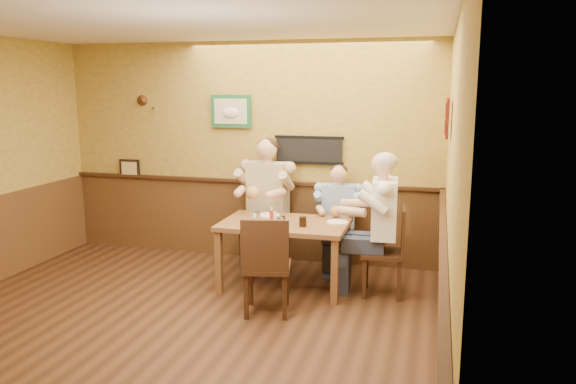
% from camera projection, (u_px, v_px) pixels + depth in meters
% --- Properties ---
extents(room, '(5.02, 5.03, 2.81)m').
position_uv_depth(room, '(175.00, 149.00, 4.97)').
color(room, '#341D0F').
rests_on(room, ground).
extents(dining_table, '(1.40, 0.90, 0.75)m').
position_uv_depth(dining_table, '(285.00, 230.00, 6.26)').
color(dining_table, brown).
rests_on(dining_table, ground).
extents(chair_back_left, '(0.50, 0.50, 1.01)m').
position_uv_depth(chair_back_left, '(268.00, 225.00, 7.09)').
color(chair_back_left, '#3D2313').
rests_on(chair_back_left, ground).
extents(chair_back_right, '(0.42, 0.42, 0.82)m').
position_uv_depth(chair_back_right, '(338.00, 237.00, 6.90)').
color(chair_back_right, '#3D2313').
rests_on(chair_back_right, ground).
extents(chair_right_end, '(0.48, 0.48, 0.98)m').
position_uv_depth(chair_right_end, '(383.00, 251.00, 6.05)').
color(chair_right_end, '#3D2313').
rests_on(chair_right_end, ground).
extents(chair_near_side, '(0.55, 0.55, 1.00)m').
position_uv_depth(chair_near_side, '(267.00, 264.00, 5.56)').
color(chair_near_side, '#3D2313').
rests_on(chair_near_side, ground).
extents(diner_tan_shirt, '(0.72, 0.72, 1.44)m').
position_uv_depth(diner_tan_shirt, '(268.00, 209.00, 7.05)').
color(diner_tan_shirt, beige).
rests_on(diner_tan_shirt, ground).
extents(diner_blue_polo, '(0.60, 0.60, 1.18)m').
position_uv_depth(diner_blue_polo, '(338.00, 223.00, 6.86)').
color(diner_blue_polo, '#8AA9D0').
rests_on(diner_blue_polo, ground).
extents(diner_white_elder, '(0.69, 0.69, 1.40)m').
position_uv_depth(diner_white_elder, '(384.00, 232.00, 6.01)').
color(diner_white_elder, white).
rests_on(diner_white_elder, ground).
extents(water_glass_left, '(0.11, 0.11, 0.13)m').
position_uv_depth(water_glass_left, '(256.00, 218.00, 6.14)').
color(water_glass_left, white).
rests_on(water_glass_left, dining_table).
extents(water_glass_mid, '(0.09, 0.09, 0.11)m').
position_uv_depth(water_glass_mid, '(280.00, 222.00, 6.00)').
color(water_glass_mid, silver).
rests_on(water_glass_mid, dining_table).
extents(cola_tumbler, '(0.10, 0.10, 0.11)m').
position_uv_depth(cola_tumbler, '(303.00, 222.00, 6.03)').
color(cola_tumbler, black).
rests_on(cola_tumbler, dining_table).
extents(hot_sauce_bottle, '(0.05, 0.05, 0.17)m').
position_uv_depth(hot_sauce_bottle, '(271.00, 216.00, 6.15)').
color(hot_sauce_bottle, '#B82E13').
rests_on(hot_sauce_bottle, dining_table).
extents(salt_shaker, '(0.05, 0.05, 0.10)m').
position_uv_depth(salt_shaker, '(275.00, 216.00, 6.30)').
color(salt_shaker, white).
rests_on(salt_shaker, dining_table).
extents(pepper_shaker, '(0.04, 0.04, 0.09)m').
position_uv_depth(pepper_shaker, '(283.00, 220.00, 6.13)').
color(pepper_shaker, black).
rests_on(pepper_shaker, dining_table).
extents(plate_far_left, '(0.30, 0.30, 0.02)m').
position_uv_depth(plate_far_left, '(268.00, 215.00, 6.53)').
color(plate_far_left, white).
rests_on(plate_far_left, dining_table).
extents(plate_far_right, '(0.31, 0.31, 0.02)m').
position_uv_depth(plate_far_right, '(338.00, 222.00, 6.20)').
color(plate_far_right, white).
rests_on(plate_far_right, dining_table).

